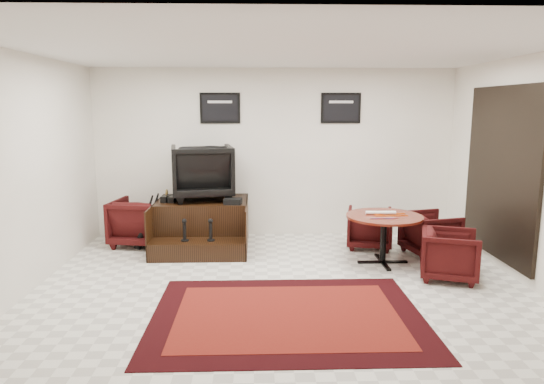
{
  "coord_description": "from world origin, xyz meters",
  "views": [
    {
      "loc": [
        -0.3,
        -5.63,
        2.18
      ],
      "look_at": [
        -0.09,
        0.9,
        1.02
      ],
      "focal_mm": 32.0,
      "sensor_mm": 36.0,
      "label": 1
    }
  ],
  "objects_px": {
    "shine_chair": "(202,169)",
    "meeting_table": "(384,221)",
    "shine_podium": "(203,225)",
    "armchair_side": "(140,219)",
    "table_chair_back": "(370,226)",
    "table_chair_corner": "(450,252)",
    "table_chair_window": "(431,231)"
  },
  "relations": [
    {
      "from": "shine_chair",
      "to": "meeting_table",
      "type": "bearing_deg",
      "value": 148.12
    },
    {
      "from": "shine_chair",
      "to": "table_chair_window",
      "type": "distance_m",
      "value": 3.6
    },
    {
      "from": "shine_chair",
      "to": "table_chair_corner",
      "type": "bearing_deg",
      "value": 142.94
    },
    {
      "from": "meeting_table",
      "to": "shine_chair",
      "type": "bearing_deg",
      "value": 157.63
    },
    {
      "from": "table_chair_corner",
      "to": "shine_chair",
      "type": "bearing_deg",
      "value": 80.7
    },
    {
      "from": "meeting_table",
      "to": "table_chair_back",
      "type": "bearing_deg",
      "value": 91.04
    },
    {
      "from": "table_chair_corner",
      "to": "table_chair_back",
      "type": "bearing_deg",
      "value": 44.37
    },
    {
      "from": "meeting_table",
      "to": "table_chair_corner",
      "type": "xyz_separation_m",
      "value": [
        0.68,
        -0.65,
        -0.26
      ]
    },
    {
      "from": "shine_podium",
      "to": "table_chair_corner",
      "type": "relative_size",
      "value": 2.1
    },
    {
      "from": "armchair_side",
      "to": "table_chair_window",
      "type": "xyz_separation_m",
      "value": [
        4.44,
        -0.67,
        -0.06
      ]
    },
    {
      "from": "shine_chair",
      "to": "meeting_table",
      "type": "xyz_separation_m",
      "value": [
        2.62,
        -1.08,
        -0.6
      ]
    },
    {
      "from": "meeting_table",
      "to": "table_chair_corner",
      "type": "distance_m",
      "value": 0.97
    },
    {
      "from": "shine_podium",
      "to": "meeting_table",
      "type": "xyz_separation_m",
      "value": [
        2.62,
        -0.93,
        0.27
      ]
    },
    {
      "from": "armchair_side",
      "to": "meeting_table",
      "type": "relative_size",
      "value": 0.78
    },
    {
      "from": "table_chair_window",
      "to": "table_chair_corner",
      "type": "relative_size",
      "value": 1.01
    },
    {
      "from": "shine_podium",
      "to": "table_chair_window",
      "type": "xyz_separation_m",
      "value": [
        3.43,
        -0.55,
        0.01
      ]
    },
    {
      "from": "armchair_side",
      "to": "table_chair_window",
      "type": "bearing_deg",
      "value": -178.76
    },
    {
      "from": "shine_chair",
      "to": "table_chair_back",
      "type": "height_order",
      "value": "shine_chair"
    },
    {
      "from": "armchair_side",
      "to": "table_chair_back",
      "type": "bearing_deg",
      "value": -174.57
    },
    {
      "from": "armchair_side",
      "to": "table_chair_back",
      "type": "relative_size",
      "value": 1.19
    },
    {
      "from": "shine_chair",
      "to": "table_chair_back",
      "type": "bearing_deg",
      "value": 163.88
    },
    {
      "from": "armchair_side",
      "to": "table_chair_back",
      "type": "distance_m",
      "value": 3.63
    },
    {
      "from": "shine_podium",
      "to": "armchair_side",
      "type": "bearing_deg",
      "value": 173.04
    },
    {
      "from": "table_chair_back",
      "to": "table_chair_corner",
      "type": "height_order",
      "value": "table_chair_corner"
    },
    {
      "from": "shine_chair",
      "to": "table_chair_window",
      "type": "xyz_separation_m",
      "value": [
        3.43,
        -0.69,
        -0.86
      ]
    },
    {
      "from": "shine_podium",
      "to": "armchair_side",
      "type": "relative_size",
      "value": 1.79
    },
    {
      "from": "armchair_side",
      "to": "table_chair_window",
      "type": "distance_m",
      "value": 4.49
    },
    {
      "from": "shine_chair",
      "to": "table_chair_back",
      "type": "distance_m",
      "value": 2.77
    },
    {
      "from": "shine_podium",
      "to": "table_chair_window",
      "type": "relative_size",
      "value": 2.09
    },
    {
      "from": "shine_podium",
      "to": "shine_chair",
      "type": "relative_size",
      "value": 1.53
    },
    {
      "from": "meeting_table",
      "to": "table_chair_window",
      "type": "distance_m",
      "value": 0.93
    },
    {
      "from": "table_chair_window",
      "to": "table_chair_corner",
      "type": "xyz_separation_m",
      "value": [
        -0.12,
        -1.03,
        -0.0
      ]
    }
  ]
}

